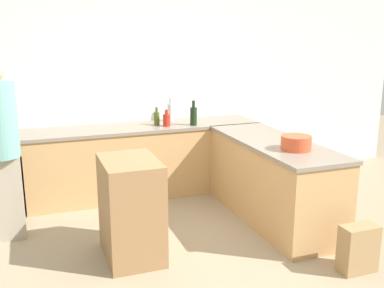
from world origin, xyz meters
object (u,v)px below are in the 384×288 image
(mixing_bowl, at_px, (296,143))
(paper_bag, at_px, (358,249))
(vinegar_bottle_clear, at_px, (171,111))
(wine_bottle_dark, at_px, (194,115))
(person_by_range, at_px, (0,146))
(hot_sauce_bottle, at_px, (167,120))
(island_table, at_px, (131,209))
(olive_oil_bottle, at_px, (157,118))

(mixing_bowl, relative_size, paper_bag, 0.71)
(mixing_bowl, distance_m, vinegar_bottle_clear, 2.00)
(wine_bottle_dark, xyz_separation_m, person_by_range, (-2.19, -0.62, -0.05))
(mixing_bowl, bearing_deg, wine_bottle_dark, 109.27)
(hot_sauce_bottle, bearing_deg, person_by_range, -160.08)
(island_table, relative_size, olive_oil_bottle, 4.11)
(island_table, relative_size, paper_bag, 2.20)
(hot_sauce_bottle, bearing_deg, vinegar_bottle_clear, 64.52)
(person_by_range, xyz_separation_m, paper_bag, (2.82, -1.73, -0.74))
(vinegar_bottle_clear, height_order, person_by_range, person_by_range)
(person_by_range, bearing_deg, mixing_bowl, -17.79)
(vinegar_bottle_clear, bearing_deg, island_table, -117.86)
(wine_bottle_dark, height_order, person_by_range, person_by_range)
(island_table, distance_m, vinegar_bottle_clear, 2.10)
(person_by_range, bearing_deg, olive_oil_bottle, 23.86)
(paper_bag, bearing_deg, person_by_range, 148.53)
(island_table, bearing_deg, hot_sauce_bottle, 61.62)
(wine_bottle_dark, height_order, paper_bag, wine_bottle_dark)
(olive_oil_bottle, distance_m, person_by_range, 1.93)
(wine_bottle_dark, relative_size, person_by_range, 0.18)
(hot_sauce_bottle, relative_size, vinegar_bottle_clear, 0.67)
(wine_bottle_dark, bearing_deg, mixing_bowl, -70.73)
(person_by_range, height_order, paper_bag, person_by_range)
(mixing_bowl, distance_m, person_by_range, 2.85)
(vinegar_bottle_clear, distance_m, paper_bag, 2.95)
(island_table, distance_m, wine_bottle_dark, 1.88)
(island_table, relative_size, vinegar_bottle_clear, 3.01)
(island_table, bearing_deg, vinegar_bottle_clear, 62.14)
(hot_sauce_bottle, distance_m, vinegar_bottle_clear, 0.36)
(paper_bag, bearing_deg, wine_bottle_dark, 105.02)
(olive_oil_bottle, distance_m, wine_bottle_dark, 0.46)
(island_table, xyz_separation_m, paper_bag, (1.75, -0.94, -0.25))
(wine_bottle_dark, xyz_separation_m, paper_bag, (0.63, -2.34, -0.80))
(island_table, height_order, person_by_range, person_by_range)
(island_table, distance_m, olive_oil_bottle, 1.79)
(paper_bag, bearing_deg, hot_sauce_bottle, 111.79)
(person_by_range, bearing_deg, vinegar_bottle_clear, 26.41)
(vinegar_bottle_clear, xyz_separation_m, person_by_range, (-2.02, -1.00, -0.05))
(olive_oil_bottle, relative_size, paper_bag, 0.53)
(mixing_bowl, relative_size, hot_sauce_bottle, 1.45)
(wine_bottle_dark, distance_m, person_by_range, 2.28)
(vinegar_bottle_clear, height_order, paper_bag, vinegar_bottle_clear)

